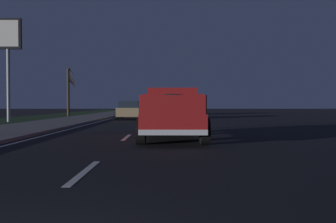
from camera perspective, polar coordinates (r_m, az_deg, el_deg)
ground at (r=29.07m, az=-3.23°, el=-1.31°), size 144.00×144.00×0.00m
sidewalk_shoulder at (r=29.91m, az=-14.20°, el=-1.16°), size 108.00×4.00×0.12m
grass_verge at (r=31.50m, az=-23.06°, el=-1.21°), size 108.00×6.00×0.01m
lane_markings at (r=31.49m, az=-7.65°, el=-1.12°), size 108.00×3.54×0.01m
pickup_truck at (r=12.83m, az=0.77°, el=-0.07°), size 5.45×2.33×1.87m
sedan_tan at (r=29.54m, az=-6.17°, el=0.24°), size 4.41×2.03×1.54m
sedan_red at (r=42.95m, az=0.11°, el=0.54°), size 4.41×2.04×1.54m
gas_price_sign at (r=27.99m, az=-24.53°, el=9.97°), size 0.27×1.90×7.41m
bare_tree_far at (r=39.30m, az=-15.83°, el=3.23°), size 1.05×0.98×5.33m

